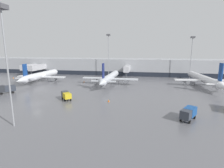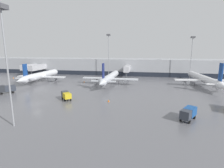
# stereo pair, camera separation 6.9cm
# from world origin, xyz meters

# --- Properties ---
(ground_plane) EXTENTS (320.00, 320.00, 0.00)m
(ground_plane) POSITION_xyz_m (0.00, 0.00, 0.00)
(ground_plane) COLOR slate
(terminal_building) EXTENTS (160.00, 29.41, 9.00)m
(terminal_building) POSITION_xyz_m (-0.20, 61.83, 4.50)
(terminal_building) COLOR #9EA0A5
(terminal_building) RESTS_ON ground_plane
(parked_jet_0) EXTENTS (22.49, 36.09, 9.98)m
(parked_jet_0) POSITION_xyz_m (51.35, 34.21, 2.73)
(parked_jet_0) COLOR white
(parked_jet_0) RESTS_ON ground_plane
(parked_jet_1) EXTENTS (23.29, 32.16, 9.55)m
(parked_jet_1) POSITION_xyz_m (14.00, 30.05, 2.91)
(parked_jet_1) COLOR silver
(parked_jet_1) RESTS_ON ground_plane
(parked_jet_2) EXTENTS (22.53, 31.84, 8.74)m
(parked_jet_2) POSITION_xyz_m (-18.01, 30.83, 2.68)
(parked_jet_2) COLOR silver
(parked_jet_2) RESTS_ON ground_plane
(service_truck_1) EXTENTS (3.98, 4.09, 2.37)m
(service_truck_1) POSITION_xyz_m (6.27, 4.94, 1.42)
(service_truck_1) COLOR gold
(service_truck_1) RESTS_ON ground_plane
(service_truck_2) EXTENTS (4.13, 5.11, 2.47)m
(service_truck_2) POSITION_xyz_m (37.13, -3.98, 1.54)
(service_truck_2) COLOR #19478C
(service_truck_2) RESTS_ON ground_plane
(service_truck_3) EXTENTS (4.91, 5.16, 2.76)m
(service_truck_3) POSITION_xyz_m (-16.37, 8.55, 1.63)
(service_truck_3) COLOR #2D333D
(service_truck_3) RESTS_ON ground_plane
(traffic_cone_0) EXTENTS (0.47, 0.47, 0.73)m
(traffic_cone_0) POSITION_xyz_m (1.88, 32.24, 0.36)
(traffic_cone_0) COLOR orange
(traffic_cone_0) RESTS_ON ground_plane
(traffic_cone_1) EXTENTS (0.50, 0.50, 0.61)m
(traffic_cone_1) POSITION_xyz_m (18.52, 5.55, 0.30)
(traffic_cone_1) COLOR orange
(traffic_cone_1) RESTS_ON ground_plane
(traffic_cone_3) EXTENTS (0.51, 0.51, 0.57)m
(traffic_cone_3) POSITION_xyz_m (-37.19, 36.46, 0.29)
(traffic_cone_3) COLOR orange
(traffic_cone_3) RESTS_ON ground_plane
(apron_light_mast_0) EXTENTS (1.80, 1.80, 20.27)m
(apron_light_mast_0) POSITION_xyz_m (49.58, 49.10, 15.78)
(apron_light_mast_0) COLOR gray
(apron_light_mast_0) RESTS_ON ground_plane
(apron_light_mast_1) EXTENTS (1.80, 1.80, 21.61)m
(apron_light_mast_1) POSITION_xyz_m (4.07, -13.11, 16.68)
(apron_light_mast_1) COLOR gray
(apron_light_mast_1) RESTS_ON ground_plane
(apron_light_mast_2) EXTENTS (1.80, 1.80, 21.92)m
(apron_light_mast_2) POSITION_xyz_m (9.39, 49.49, 16.88)
(apron_light_mast_2) COLOR gray
(apron_light_mast_2) RESTS_ON ground_plane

